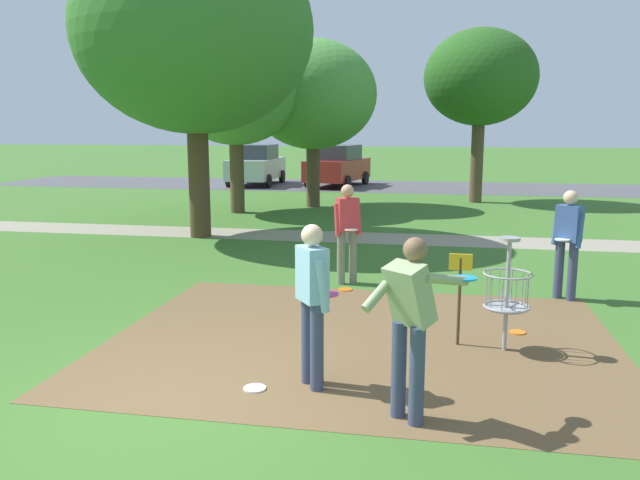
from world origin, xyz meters
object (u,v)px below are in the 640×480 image
(player_throwing, at_px, (568,238))
(parked_car_leftmost, at_px, (256,165))
(tree_near_left, at_px, (235,90))
(tree_mid_center, at_px, (194,32))
(player_waiting_right, at_px, (347,228))
(player_foreground_watching, at_px, (411,317))
(player_waiting_left, at_px, (313,296))
(frisbee_near_basket, at_px, (346,289))
(tree_near_right, at_px, (480,78))
(disc_golf_basket, at_px, (502,289))
(tree_mid_left, at_px, (313,95))
(frisbee_scattered_b, at_px, (517,332))
(frisbee_far_left, at_px, (255,388))
(parked_car_center_left, at_px, (338,166))

(player_throwing, distance_m, parked_car_leftmost, 20.82)
(tree_near_left, height_order, tree_mid_center, tree_mid_center)
(player_waiting_right, bearing_deg, player_foreground_watching, -75.38)
(player_waiting_left, height_order, frisbee_near_basket, player_waiting_left)
(frisbee_near_basket, xyz_separation_m, tree_near_right, (2.72, 13.07, 4.29))
(player_foreground_watching, height_order, tree_near_left, tree_near_left)
(player_throwing, bearing_deg, disc_golf_basket, -115.04)
(frisbee_near_basket, bearing_deg, player_waiting_left, -86.46)
(disc_golf_basket, distance_m, player_foreground_watching, 2.32)
(tree_mid_left, height_order, parked_car_leftmost, tree_mid_left)
(player_waiting_left, distance_m, frisbee_scattered_b, 3.31)
(disc_golf_basket, height_order, tree_mid_left, tree_mid_left)
(player_throwing, relative_size, parked_car_leftmost, 0.40)
(player_foreground_watching, distance_m, tree_mid_left, 15.98)
(frisbee_near_basket, relative_size, tree_mid_center, 0.03)
(frisbee_scattered_b, bearing_deg, parked_car_leftmost, 115.24)
(frisbee_far_left, distance_m, tree_mid_center, 10.63)
(player_waiting_right, distance_m, tree_near_right, 13.34)
(player_waiting_right, xyz_separation_m, tree_near_right, (2.77, 12.61, 3.33))
(player_waiting_right, distance_m, tree_mid_center, 6.98)
(parked_car_leftmost, bearing_deg, tree_mid_left, -60.89)
(parked_car_center_left, bearing_deg, parked_car_leftmost, -179.43)
(player_foreground_watching, distance_m, player_waiting_left, 1.18)
(disc_golf_basket, height_order, player_waiting_right, player_waiting_right)
(parked_car_leftmost, xyz_separation_m, parked_car_center_left, (3.79, 0.04, 0.00))
(disc_golf_basket, distance_m, parked_car_leftmost, 22.57)
(player_foreground_watching, bearing_deg, tree_mid_center, 121.47)
(parked_car_center_left, bearing_deg, frisbee_far_left, -82.99)
(disc_golf_basket, xyz_separation_m, frisbee_scattered_b, (0.29, 0.69, -0.74))
(tree_mid_left, xyz_separation_m, parked_car_center_left, (-0.38, 7.53, -2.75))
(frisbee_near_basket, relative_size, parked_car_leftmost, 0.05)
(player_throwing, relative_size, tree_mid_left, 0.31)
(tree_near_right, bearing_deg, player_foreground_watching, -94.73)
(tree_mid_center, bearing_deg, disc_golf_basket, -46.79)
(frisbee_near_basket, relative_size, tree_near_right, 0.04)
(parked_car_center_left, bearing_deg, tree_near_right, -41.61)
(player_foreground_watching, bearing_deg, parked_car_center_left, 100.79)
(tree_mid_left, distance_m, parked_car_leftmost, 9.01)
(frisbee_scattered_b, distance_m, tree_mid_left, 14.00)
(frisbee_near_basket, height_order, parked_car_leftmost, parked_car_leftmost)
(player_waiting_left, bearing_deg, frisbee_scattered_b, 43.60)
(tree_near_left, height_order, parked_car_center_left, tree_near_left)
(frisbee_far_left, bearing_deg, player_throwing, 48.41)
(player_waiting_left, height_order, frisbee_far_left, player_waiting_left)
(player_waiting_left, bearing_deg, player_foreground_watching, -30.35)
(tree_near_right, bearing_deg, tree_mid_left, -156.28)
(frisbee_near_basket, height_order, tree_mid_center, tree_mid_center)
(frisbee_far_left, relative_size, frisbee_scattered_b, 1.12)
(tree_near_left, distance_m, tree_near_right, 8.58)
(frisbee_near_basket, height_order, frisbee_far_left, same)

